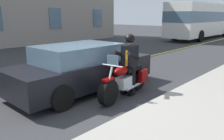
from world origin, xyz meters
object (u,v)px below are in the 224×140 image
Objects in this scene: rider_main at (129,59)px; bus_near at (202,19)px; motorcycle_main at (126,80)px; car_dark at (82,68)px.

bus_near reaches higher than rider_main.
motorcycle_main is 0.48× the size of car_dark.
bus_near reaches higher than car_dark.
motorcycle_main is 0.61m from rider_main.
bus_near is at bearing -164.69° from rider_main.
car_dark is (0.43, -1.34, 0.24)m from motorcycle_main.
motorcycle_main is at bearing 108.03° from car_dark.
rider_main is 1.49m from car_dark.
motorcycle_main is 1.42m from car_dark.
rider_main reaches higher than motorcycle_main.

